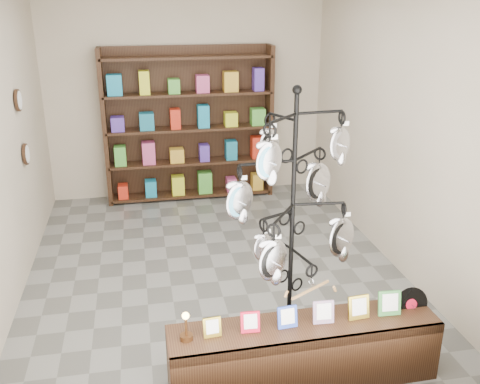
% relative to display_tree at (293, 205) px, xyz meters
% --- Properties ---
extents(ground, '(5.00, 5.00, 0.00)m').
position_rel_display_tree_xyz_m(ground, '(-0.43, 1.48, -1.30)').
color(ground, slate).
rests_on(ground, ground).
extents(room_envelope, '(5.00, 5.00, 5.00)m').
position_rel_display_tree_xyz_m(room_envelope, '(-0.43, 1.48, 0.55)').
color(room_envelope, '#C2B09C').
rests_on(room_envelope, ground).
extents(display_tree, '(1.24, 1.24, 2.25)m').
position_rel_display_tree_xyz_m(display_tree, '(0.00, 0.00, 0.00)').
color(display_tree, black).
rests_on(display_tree, ground).
extents(front_shelf, '(2.10, 0.45, 0.74)m').
position_rel_display_tree_xyz_m(front_shelf, '(-0.02, -0.48, -1.04)').
color(front_shelf, black).
rests_on(front_shelf, ground).
extents(back_shelving, '(2.42, 0.36, 2.20)m').
position_rel_display_tree_xyz_m(back_shelving, '(-0.43, 3.77, -0.27)').
color(back_shelving, black).
rests_on(back_shelving, ground).
extents(wall_clocks, '(0.03, 0.24, 0.84)m').
position_rel_display_tree_xyz_m(wall_clocks, '(-2.40, 2.28, 0.20)').
color(wall_clocks, black).
rests_on(wall_clocks, ground).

